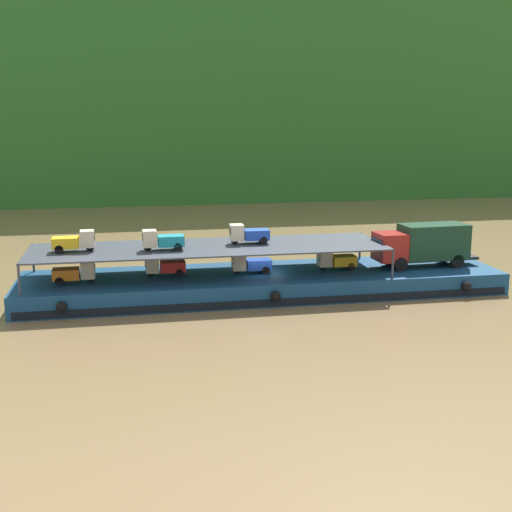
% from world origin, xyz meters
% --- Properties ---
extents(ground_plane, '(400.00, 400.00, 0.00)m').
position_xyz_m(ground_plane, '(0.00, 0.00, 0.00)').
color(ground_plane, brown).
extents(hillside_far_bank, '(130.92, 37.56, 33.31)m').
position_xyz_m(hillside_far_bank, '(0.00, 65.91, 18.76)').
color(hillside_far_bank, '#286023').
rests_on(hillside_far_bank, ground).
extents(cargo_barge, '(33.45, 8.04, 1.50)m').
position_xyz_m(cargo_barge, '(0.00, -0.02, 0.75)').
color(cargo_barge, navy).
rests_on(cargo_barge, ground).
extents(covered_lorry, '(7.93, 2.57, 3.10)m').
position_xyz_m(covered_lorry, '(11.74, -0.38, 3.19)').
color(covered_lorry, maroon).
rests_on(covered_lorry, cargo_barge).
extents(cargo_rack, '(24.25, 6.69, 2.00)m').
position_xyz_m(cargo_rack, '(-3.80, 0.00, 3.44)').
color(cargo_rack, '#383D47').
rests_on(cargo_rack, cargo_barge).
extents(mini_truck_lower_stern, '(2.76, 1.24, 1.38)m').
position_xyz_m(mini_truck_lower_stern, '(-12.77, -0.54, 2.19)').
color(mini_truck_lower_stern, orange).
rests_on(mini_truck_lower_stern, cargo_barge).
extents(mini_truck_lower_aft, '(2.74, 1.20, 1.38)m').
position_xyz_m(mini_truck_lower_aft, '(-6.86, 0.36, 2.19)').
color(mini_truck_lower_aft, red).
rests_on(mini_truck_lower_aft, cargo_barge).
extents(mini_truck_lower_mid, '(2.75, 1.21, 1.38)m').
position_xyz_m(mini_truck_lower_mid, '(-0.92, -0.03, 2.19)').
color(mini_truck_lower_mid, '#1E47B7').
rests_on(mini_truck_lower_mid, cargo_barge).
extents(mini_truck_lower_fore, '(2.74, 1.21, 1.38)m').
position_xyz_m(mini_truck_lower_fore, '(5.28, -0.03, 2.19)').
color(mini_truck_lower_fore, gold).
rests_on(mini_truck_lower_fore, cargo_barge).
extents(mini_truck_upper_stern, '(2.77, 1.25, 1.38)m').
position_xyz_m(mini_truck_upper_stern, '(-12.72, -0.05, 4.19)').
color(mini_truck_upper_stern, gold).
rests_on(mini_truck_upper_stern, cargo_rack).
extents(mini_truck_upper_mid, '(2.76, 1.24, 1.38)m').
position_xyz_m(mini_truck_upper_mid, '(-7.00, -0.70, 4.19)').
color(mini_truck_upper_mid, teal).
rests_on(mini_truck_upper_mid, cargo_rack).
extents(mini_truck_upper_fore, '(2.74, 1.20, 1.38)m').
position_xyz_m(mini_truck_upper_fore, '(-0.97, 0.51, 4.19)').
color(mini_truck_upper_fore, '#1E47B7').
rests_on(mini_truck_upper_fore, cargo_rack).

